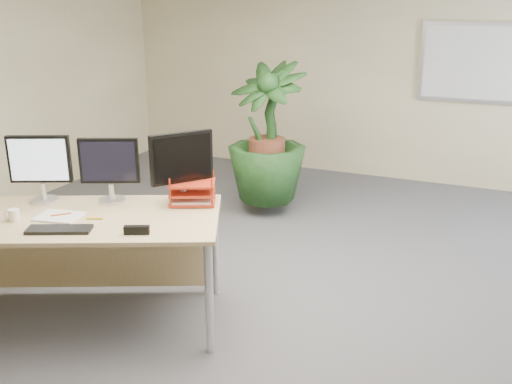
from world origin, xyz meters
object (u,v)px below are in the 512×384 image
at_px(monitor_left, 40,164).
at_px(monitor_right, 109,166).
at_px(floor_plant, 267,147).
at_px(desk, 71,234).

relative_size(monitor_left, monitor_right, 1.04).
bearing_deg(floor_plant, monitor_left, -107.33).
distance_m(desk, floor_plant, 2.63).
distance_m(floor_plant, monitor_left, 2.65).
bearing_deg(floor_plant, monitor_right, -97.85).
xyz_separation_m(floor_plant, monitor_right, (-0.32, -2.30, 0.36)).
bearing_deg(desk, floor_plant, 79.41).
height_order(desk, monitor_left, monitor_left).
bearing_deg(monitor_left, desk, -15.50).
relative_size(desk, monitor_left, 4.63).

